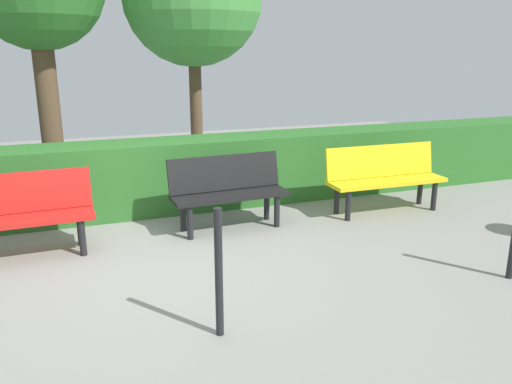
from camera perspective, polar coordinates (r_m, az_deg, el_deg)
The scene contains 6 objects.
ground_plane at distance 5.21m, azimuth -11.86°, elevation -8.13°, with size 16.30×16.30×0.00m, color gray.
bench_yellow at distance 6.88m, azimuth 14.17°, elevation 1.86°, with size 1.60×0.48×0.86m.
bench_black at distance 6.04m, azimuth -3.16°, elevation 0.37°, with size 1.40×0.53×0.86m.
bench_red at distance 5.72m, azimuth -25.66°, elevation -2.05°, with size 1.59×0.50×0.86m.
hedge_row at distance 6.93m, azimuth -5.95°, elevation 2.20°, with size 12.30×0.71×0.93m, color #2D6B28.
railing_post_mid at distance 3.77m, azimuth -4.19°, elevation -9.09°, with size 0.06×0.06×1.00m, color black.
Camera 1 is at (0.62, 4.73, 2.08)m, focal length 35.70 mm.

